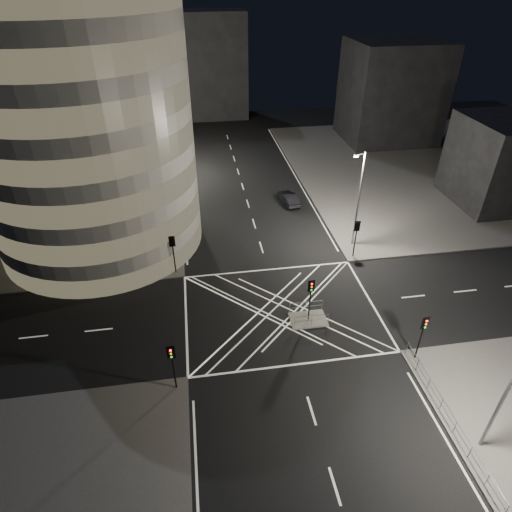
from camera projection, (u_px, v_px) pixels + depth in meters
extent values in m
plane|color=black|center=(281.00, 311.00, 36.38)|extent=(120.00, 120.00, 0.00)
cube|color=#4F4D4A|center=(16.00, 194.00, 54.64)|extent=(42.00, 42.00, 0.15)
cube|color=#4F4D4A|center=(438.00, 167.00, 62.11)|extent=(42.00, 42.00, 0.15)
cube|color=slate|center=(308.00, 319.00, 35.38)|extent=(3.00, 2.00, 0.15)
cylinder|color=#9C9993|center=(81.00, 121.00, 38.62)|extent=(20.00, 20.00, 25.00)
cube|color=#9C9993|center=(0.00, 98.00, 45.49)|extent=(20.00, 18.00, 25.00)
cube|color=#9C9993|center=(75.00, 76.00, 61.54)|extent=(24.00, 16.00, 22.00)
cube|color=black|center=(391.00, 92.00, 68.06)|extent=(14.00, 12.00, 15.00)
cube|color=black|center=(504.00, 162.00, 50.40)|extent=(10.00, 10.00, 10.00)
cube|color=black|center=(197.00, 66.00, 78.12)|extent=(18.00, 8.00, 18.00)
cylinder|color=black|center=(156.00, 246.00, 41.32)|extent=(0.32, 0.32, 3.44)
ellipsoid|color=black|center=(152.00, 218.00, 39.57)|extent=(5.02, 5.02, 5.77)
cylinder|color=black|center=(158.00, 214.00, 46.09)|extent=(0.32, 0.32, 3.91)
ellipsoid|color=black|center=(154.00, 188.00, 44.34)|extent=(4.17, 4.17, 4.80)
cylinder|color=black|center=(160.00, 191.00, 51.05)|extent=(0.32, 0.32, 3.67)
ellipsoid|color=black|center=(156.00, 166.00, 49.28)|extent=(4.75, 4.75, 5.46)
cylinder|color=black|center=(161.00, 172.00, 56.01)|extent=(0.32, 0.32, 3.45)
ellipsoid|color=black|center=(158.00, 150.00, 54.29)|extent=(4.82, 4.82, 5.54)
cylinder|color=black|center=(162.00, 158.00, 61.10)|extent=(0.32, 0.32, 2.77)
ellipsoid|color=black|center=(160.00, 142.00, 59.77)|extent=(3.52, 3.52, 4.04)
cylinder|color=black|center=(174.00, 259.00, 39.87)|extent=(0.12, 0.12, 3.00)
cube|color=black|center=(172.00, 241.00, 38.77)|extent=(0.28, 0.22, 0.90)
cube|color=black|center=(172.00, 241.00, 38.77)|extent=(0.55, 0.04, 1.10)
cylinder|color=black|center=(174.00, 373.00, 28.77)|extent=(0.12, 0.12, 3.00)
cube|color=black|center=(171.00, 352.00, 27.67)|extent=(0.28, 0.22, 0.90)
cube|color=black|center=(171.00, 352.00, 27.67)|extent=(0.55, 0.04, 1.10)
cylinder|color=black|center=(355.00, 243.00, 42.14)|extent=(0.12, 0.12, 3.00)
cube|color=black|center=(357.00, 226.00, 41.04)|extent=(0.28, 0.22, 0.90)
cube|color=black|center=(357.00, 226.00, 41.04)|extent=(0.55, 0.04, 1.10)
cylinder|color=black|center=(419.00, 343.00, 31.04)|extent=(0.12, 0.12, 3.00)
cube|color=black|center=(425.00, 323.00, 29.94)|extent=(0.28, 0.22, 0.90)
cube|color=black|center=(425.00, 323.00, 29.94)|extent=(0.55, 0.04, 1.10)
cylinder|color=black|center=(310.00, 305.00, 34.49)|extent=(0.12, 0.12, 3.00)
cube|color=black|center=(311.00, 286.00, 33.39)|extent=(0.28, 0.22, 0.90)
cube|color=black|center=(311.00, 286.00, 33.39)|extent=(0.55, 0.04, 1.10)
cylinder|color=slate|center=(163.00, 201.00, 42.05)|extent=(0.20, 0.20, 10.00)
cylinder|color=slate|center=(162.00, 153.00, 39.38)|extent=(0.90, 0.10, 0.10)
cube|color=slate|center=(167.00, 154.00, 39.49)|extent=(0.50, 0.25, 0.18)
cube|color=white|center=(167.00, 155.00, 39.55)|extent=(0.42, 0.20, 0.05)
cylinder|color=slate|center=(166.00, 140.00, 56.74)|extent=(0.20, 0.20, 10.00)
cylinder|color=slate|center=(165.00, 102.00, 54.06)|extent=(0.90, 0.10, 0.10)
cube|color=slate|center=(169.00, 103.00, 54.18)|extent=(0.50, 0.25, 0.18)
cube|color=white|center=(169.00, 104.00, 54.24)|extent=(0.42, 0.20, 0.05)
cylinder|color=slate|center=(358.00, 201.00, 42.05)|extent=(0.20, 0.20, 10.00)
cylinder|color=slate|center=(361.00, 154.00, 39.26)|extent=(0.90, 0.10, 0.10)
cube|color=slate|center=(356.00, 155.00, 39.26)|extent=(0.50, 0.25, 0.18)
cube|color=white|center=(356.00, 156.00, 39.32)|extent=(0.42, 0.20, 0.05)
cylinder|color=slate|center=(507.00, 391.00, 23.28)|extent=(0.20, 0.20, 10.00)
cube|color=slate|center=(448.00, 415.00, 27.14)|extent=(0.06, 11.70, 1.10)
cube|color=slate|center=(312.00, 321.00, 34.29)|extent=(2.80, 0.06, 1.10)
cube|color=slate|center=(306.00, 307.00, 35.76)|extent=(2.80, 0.06, 1.10)
imported|color=black|center=(288.00, 198.00, 52.31)|extent=(2.22, 4.55, 1.44)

